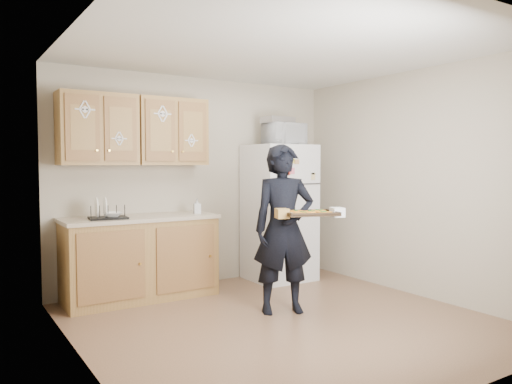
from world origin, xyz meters
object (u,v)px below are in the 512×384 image
Objects in this scene: person at (284,229)px; dish_rack at (108,212)px; refrigerator at (279,212)px; baking_tray at (310,214)px; microwave at (284,134)px.

dish_rack is at bearing 160.04° from person.
refrigerator is 4.54× the size of dish_rack.
refrigerator is at bearing 76.44° from person.
dish_rack is at bearing 155.83° from baking_tray.
dish_rack is (-1.49, 1.44, -0.02)m from baking_tray.
refrigerator is 1.42m from person.
person is 1.72m from microwave.
person is at bearing -39.79° from dish_rack.
refrigerator is 1.03× the size of person.
microwave reaches higher than refrigerator.
refrigerator is 0.99m from microwave.
dish_rack is (-2.17, -0.03, 0.12)m from refrigerator.
baking_tray is 1.30× the size of dish_rack.
refrigerator reaches higher than person.
microwave is at bearing -53.94° from refrigerator.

